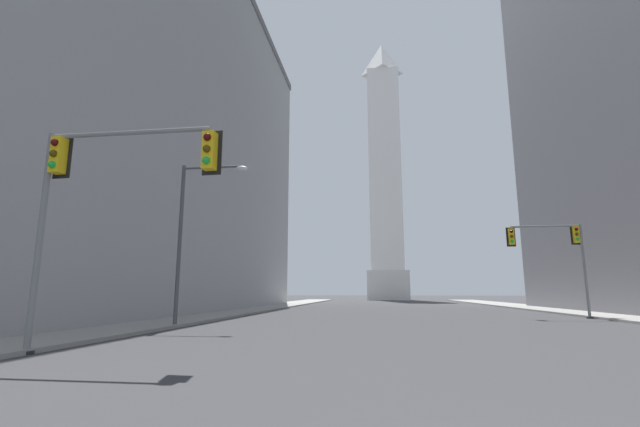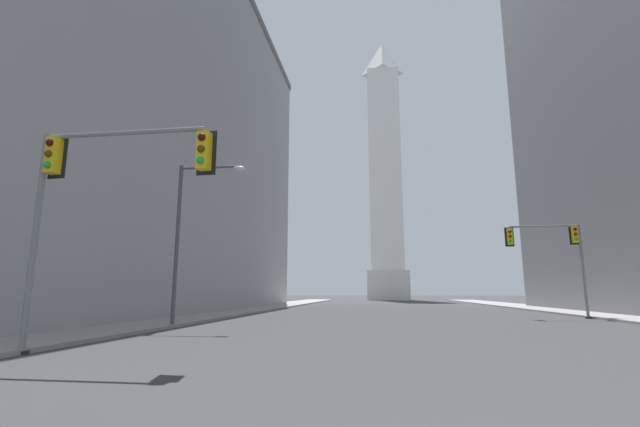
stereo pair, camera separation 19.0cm
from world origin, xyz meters
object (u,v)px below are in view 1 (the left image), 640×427
object	(u,v)px
traffic_light_mid_right	(557,246)
street_lamp	(192,224)
traffic_light_near_left	(101,180)
obelisk	(385,172)

from	to	relation	value
traffic_light_mid_right	street_lamp	world-z (taller)	street_lamp
traffic_light_mid_right	traffic_light_near_left	xyz separation A→B (m)	(-19.90, -19.38, 0.20)
obelisk	traffic_light_mid_right	xyz separation A→B (m)	(9.93, -63.69, -23.69)
obelisk	street_lamp	distance (m)	78.33
obelisk	traffic_light_near_left	xyz separation A→B (m)	(-9.97, -83.06, -23.48)
obelisk	traffic_light_mid_right	world-z (taller)	obelisk
street_lamp	obelisk	bearing A→B (deg)	81.30
traffic_light_near_left	street_lamp	xyz separation A→B (m)	(-1.34, 9.15, 0.15)
obelisk	street_lamp	size ratio (longest dim) A/B	7.32
traffic_light_near_left	obelisk	bearing A→B (deg)	83.15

